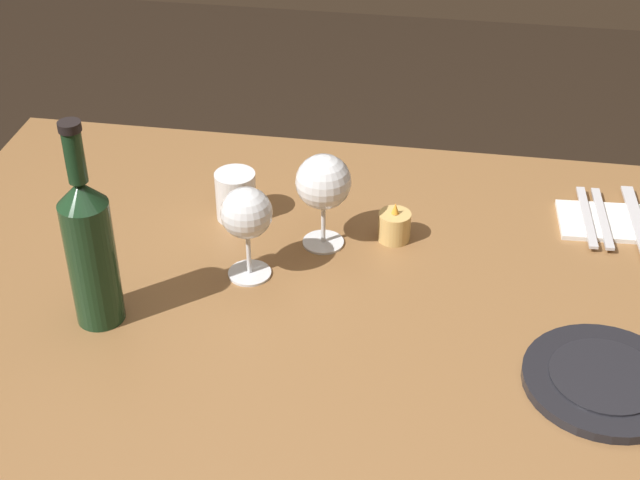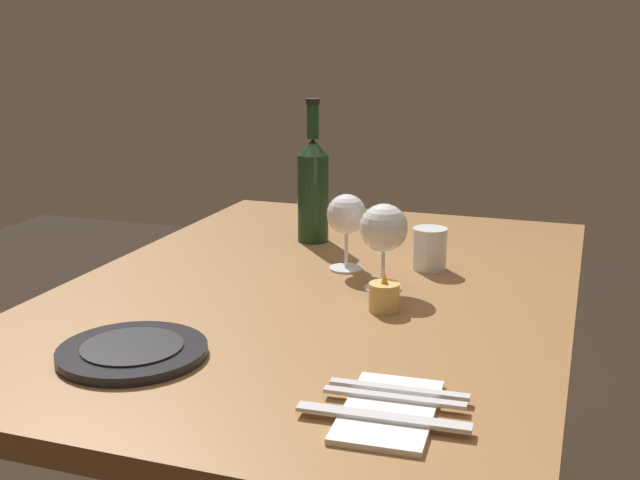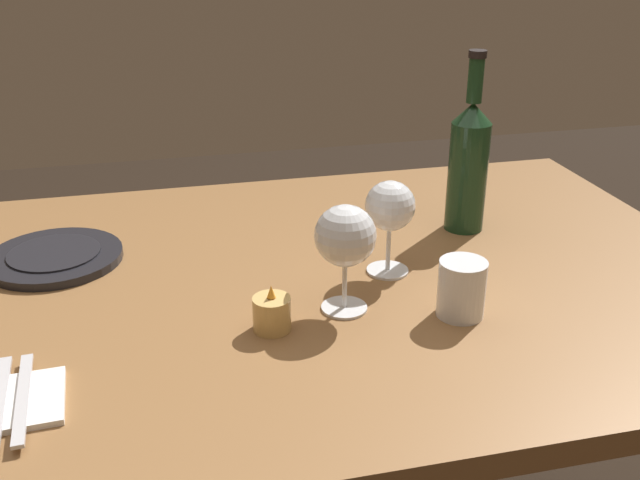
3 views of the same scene
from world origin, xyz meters
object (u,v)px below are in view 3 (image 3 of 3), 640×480
at_px(wine_glass_right, 390,208).
at_px(votive_candle, 272,314).
at_px(water_tumbler, 461,291).
at_px(fork_outer, 23,398).
at_px(wine_glass_left, 345,238).
at_px(dinner_plate, 55,257).
at_px(fork_inner, 0,401).
at_px(wine_bottle, 468,163).

relative_size(wine_glass_right, votive_candle, 2.24).
bearing_deg(votive_candle, water_tumbler, 175.19).
distance_m(wine_glass_right, fork_outer, 0.57).
xyz_separation_m(wine_glass_left, votive_candle, (0.11, 0.03, -0.09)).
distance_m(wine_glass_right, dinner_plate, 0.55).
relative_size(fork_inner, fork_outer, 1.00).
bearing_deg(votive_candle, wine_bottle, -146.01).
height_order(wine_bottle, fork_outer, wine_bottle).
bearing_deg(wine_bottle, fork_outer, 27.52).
bearing_deg(votive_candle, wine_glass_left, -164.17).
relative_size(wine_glass_right, wine_bottle, 0.48).
height_order(votive_candle, fork_inner, votive_candle).
height_order(wine_glass_left, wine_glass_right, wine_glass_left).
relative_size(wine_bottle, fork_inner, 1.74).
distance_m(votive_candle, fork_outer, 0.32).
xyz_separation_m(wine_bottle, dinner_plate, (0.70, -0.03, -0.11)).
height_order(water_tumbler, dinner_plate, water_tumbler).
relative_size(wine_glass_left, wine_bottle, 0.50).
bearing_deg(water_tumbler, fork_outer, 7.76).
bearing_deg(wine_bottle, water_tumbler, 65.67).
distance_m(wine_glass_right, water_tumbler, 0.18).
height_order(wine_glass_right, fork_inner, wine_glass_right).
bearing_deg(fork_inner, wine_bottle, -153.29).
bearing_deg(water_tumbler, dinner_plate, -28.86).
height_order(votive_candle, dinner_plate, votive_candle).
height_order(wine_bottle, dinner_plate, wine_bottle).
height_order(wine_glass_left, votive_candle, wine_glass_left).
bearing_deg(wine_glass_left, fork_inner, 16.51).
height_order(votive_candle, fork_outer, votive_candle).
bearing_deg(dinner_plate, votive_candle, 136.34).
bearing_deg(wine_bottle, fork_inner, 26.71).
bearing_deg(fork_outer, wine_glass_right, -155.90).
distance_m(wine_bottle, fork_inner, 0.82).
height_order(wine_bottle, votive_candle, wine_bottle).
height_order(water_tumbler, fork_outer, water_tumbler).
bearing_deg(water_tumbler, wine_glass_left, -19.12).
distance_m(wine_bottle, water_tumbler, 0.33).
distance_m(wine_glass_right, votive_candle, 0.26).
bearing_deg(fork_outer, water_tumbler, -172.24).
bearing_deg(wine_bottle, votive_candle, 33.99).
bearing_deg(wine_glass_left, wine_glass_right, -134.49).
xyz_separation_m(fork_inner, fork_outer, (-0.02, 0.00, 0.00)).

